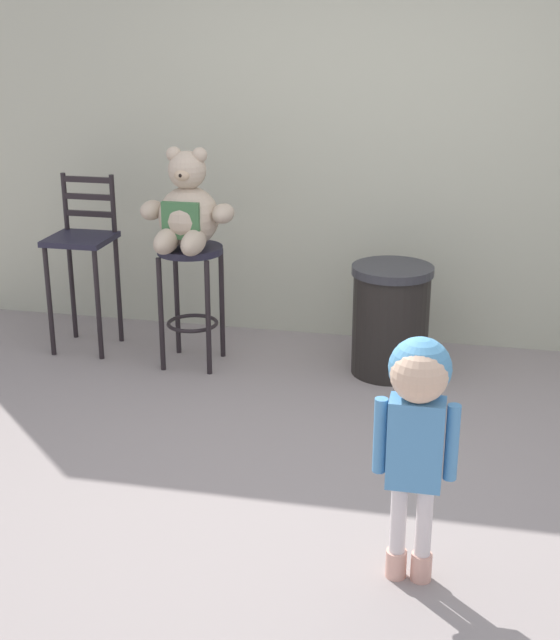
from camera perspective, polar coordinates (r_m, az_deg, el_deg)
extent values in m
plane|color=gray|center=(4.16, 2.57, -10.49)|extent=(24.00, 24.00, 0.00)
cube|color=#B0B099|center=(5.76, 6.64, 14.22)|extent=(7.03, 0.30, 3.14)
cylinder|color=#1F1E2D|center=(5.30, -5.86, 4.55)|extent=(0.39, 0.39, 0.04)
cylinder|color=black|center=(5.32, -7.73, 0.33)|extent=(0.03, 0.03, 0.71)
cylinder|color=black|center=(5.23, -4.68, 0.10)|extent=(0.03, 0.03, 0.71)
cylinder|color=black|center=(5.58, -6.70, 1.29)|extent=(0.03, 0.03, 0.71)
cylinder|color=black|center=(5.50, -3.79, 1.09)|extent=(0.03, 0.03, 0.71)
torus|color=black|center=(5.44, -5.69, -0.21)|extent=(0.32, 0.32, 0.02)
sphere|color=tan|center=(5.25, -5.93, 6.67)|extent=(0.36, 0.36, 0.36)
cube|color=#38653B|center=(5.11, -6.46, 6.41)|extent=(0.22, 0.03, 0.22)
sphere|color=tan|center=(5.20, -6.04, 9.64)|extent=(0.22, 0.22, 0.22)
ellipsoid|color=tan|center=(5.11, -6.37, 9.32)|extent=(0.09, 0.07, 0.07)
sphere|color=black|center=(5.09, -6.46, 9.29)|extent=(0.03, 0.03, 0.03)
sphere|color=tan|center=(5.21, -6.91, 10.63)|extent=(0.09, 0.09, 0.09)
sphere|color=tan|center=(5.16, -5.23, 10.61)|extent=(0.09, 0.09, 0.09)
ellipsoid|color=tan|center=(5.29, -8.31, 7.07)|extent=(0.13, 0.20, 0.11)
ellipsoid|color=tan|center=(5.16, -3.71, 6.91)|extent=(0.13, 0.20, 0.11)
ellipsoid|color=tan|center=(5.15, -7.35, 5.11)|extent=(0.12, 0.31, 0.14)
ellipsoid|color=tan|center=(5.09, -5.62, 5.03)|extent=(0.12, 0.31, 0.14)
cylinder|color=#DCA18F|center=(3.55, 7.53, -15.37)|extent=(0.08, 0.08, 0.11)
cylinder|color=silver|center=(3.44, 7.68, -12.58)|extent=(0.06, 0.06, 0.29)
cylinder|color=#DCA18F|center=(3.55, 9.15, -15.50)|extent=(0.08, 0.08, 0.11)
cylinder|color=silver|center=(3.44, 9.33, -12.72)|extent=(0.06, 0.06, 0.29)
cube|color=#4C8AC0|center=(3.28, 8.78, -7.90)|extent=(0.20, 0.12, 0.35)
cylinder|color=#4C8AC0|center=(3.28, 6.51, -7.44)|extent=(0.05, 0.05, 0.30)
cylinder|color=#4C8AC0|center=(3.27, 11.09, -7.80)|extent=(0.05, 0.05, 0.30)
sphere|color=#D8B293|center=(3.17, 9.03, -3.46)|extent=(0.21, 0.21, 0.21)
sphere|color=#4B8CB8|center=(3.19, 9.07, -3.11)|extent=(0.23, 0.23, 0.23)
cylinder|color=black|center=(5.29, 7.17, -0.26)|extent=(0.46, 0.46, 0.62)
cylinder|color=#2D2D33|center=(5.19, 7.32, 3.22)|extent=(0.48, 0.48, 0.05)
cube|color=#1F1E2D|center=(5.67, -12.83, 5.14)|extent=(0.39, 0.39, 0.03)
cylinder|color=black|center=(5.70, -14.73, 1.15)|extent=(0.03, 0.03, 0.71)
cylinder|color=black|center=(5.56, -11.72, 0.94)|extent=(0.03, 0.03, 0.71)
cylinder|color=black|center=(5.98, -13.34, 2.11)|extent=(0.03, 0.03, 0.71)
cylinder|color=black|center=(5.85, -10.44, 1.93)|extent=(0.03, 0.03, 0.71)
cylinder|color=black|center=(5.84, -13.77, 7.49)|extent=(0.03, 0.03, 0.37)
cylinder|color=black|center=(5.71, -10.78, 7.43)|extent=(0.03, 0.03, 0.37)
cube|color=black|center=(5.79, -12.24, 6.75)|extent=(0.33, 0.02, 0.04)
cube|color=black|center=(5.76, -12.32, 7.82)|extent=(0.33, 0.02, 0.04)
cube|color=black|center=(5.74, -12.40, 8.89)|extent=(0.33, 0.02, 0.04)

